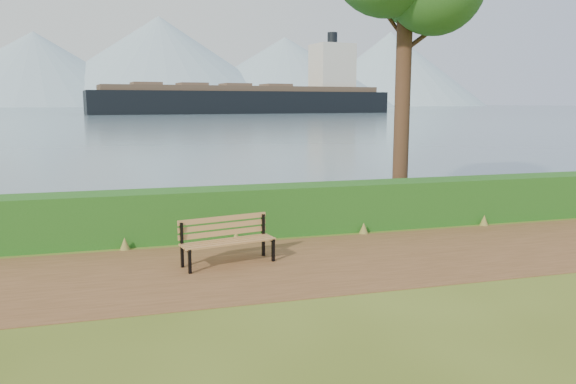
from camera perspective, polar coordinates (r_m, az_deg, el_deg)
name	(u,v)px	position (r m, az deg, el deg)	size (l,w,h in m)	color
ground	(324,267)	(9.45, 3.67, -7.64)	(140.00, 140.00, 0.00)	#455317
path	(318,262)	(9.72, 3.08, -7.13)	(40.00, 3.40, 0.01)	brown
hedge	(283,210)	(11.75, -0.52, -1.79)	(32.00, 0.85, 1.00)	#184C15
water	(135,108)	(268.56, -15.29, 8.21)	(700.00, 510.00, 0.00)	#496175
mountains	(117,66)	(415.38, -16.98, 12.16)	(585.00, 190.00, 70.00)	#839EAF
bench	(226,237)	(9.59, -6.27, -4.58)	(1.66, 0.80, 0.80)	black
cargo_ship	(255,100)	(140.22, -3.32, 9.35)	(75.05, 20.86, 22.52)	black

